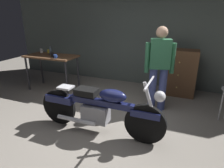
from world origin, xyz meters
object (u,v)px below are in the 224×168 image
at_px(person_standing, 159,66).
at_px(mug_blue_enamel, 55,56).
at_px(bottle, 50,51).
at_px(mug_yellow_tall, 49,51).
at_px(mug_black_matte, 52,54).
at_px(mug_white_ceramic, 41,51).
at_px(wooden_dresser, 179,73).
at_px(motorcycle, 99,108).

height_order(person_standing, mug_blue_enamel, person_standing).
bearing_deg(bottle, person_standing, -3.94).
bearing_deg(mug_yellow_tall, person_standing, -7.45).
relative_size(person_standing, bottle, 6.93).
xyz_separation_m(mug_blue_enamel, mug_black_matte, (-0.18, 0.12, 0.01)).
distance_m(mug_blue_enamel, bottle, 0.45).
xyz_separation_m(person_standing, bottle, (-2.73, 0.19, 0.07)).
height_order(mug_white_ceramic, mug_blue_enamel, mug_white_ceramic).
bearing_deg(person_standing, wooden_dresser, -122.96).
relative_size(wooden_dresser, mug_black_matte, 10.06).
height_order(motorcycle, person_standing, person_standing).
bearing_deg(mug_blue_enamel, person_standing, 2.16).
distance_m(mug_yellow_tall, mug_blue_enamel, 0.74).
relative_size(mug_yellow_tall, mug_black_matte, 0.93).
bearing_deg(mug_black_matte, person_standing, -0.66).
relative_size(motorcycle, bottle, 9.09).
relative_size(motorcycle, mug_white_ceramic, 19.31).
bearing_deg(wooden_dresser, person_standing, -108.20).
height_order(wooden_dresser, mug_blue_enamel, wooden_dresser).
height_order(person_standing, mug_white_ceramic, person_standing).
xyz_separation_m(mug_yellow_tall, mug_white_ceramic, (-0.19, -0.05, 0.01)).
height_order(mug_blue_enamel, bottle, bottle).
bearing_deg(motorcycle, mug_black_matte, 145.62).
relative_size(wooden_dresser, mug_blue_enamel, 10.52).
xyz_separation_m(motorcycle, mug_blue_enamel, (-1.65, 1.12, 0.49)).
height_order(wooden_dresser, mug_white_ceramic, wooden_dresser).
bearing_deg(mug_black_matte, mug_yellow_tall, 138.00).
distance_m(wooden_dresser, mug_yellow_tall, 3.36).
bearing_deg(person_standing, motorcycle, 44.28).
distance_m(person_standing, mug_black_matte, 2.55).
relative_size(motorcycle, mug_yellow_tall, 21.45).
relative_size(person_standing, wooden_dresser, 1.52).
height_order(person_standing, mug_yellow_tall, person_standing).
bearing_deg(person_standing, mug_blue_enamel, -12.60).
relative_size(mug_blue_enamel, bottle, 0.43).
distance_m(mug_white_ceramic, mug_black_matte, 0.66).
bearing_deg(mug_white_ceramic, mug_blue_enamel, -28.70).
bearing_deg(mug_white_ceramic, bottle, -19.04).
distance_m(person_standing, mug_white_ceramic, 3.16).
xyz_separation_m(wooden_dresser, mug_black_matte, (-2.88, -0.98, 0.41)).
distance_m(mug_yellow_tall, bottle, 0.30).
bearing_deg(bottle, mug_black_matte, -42.23).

